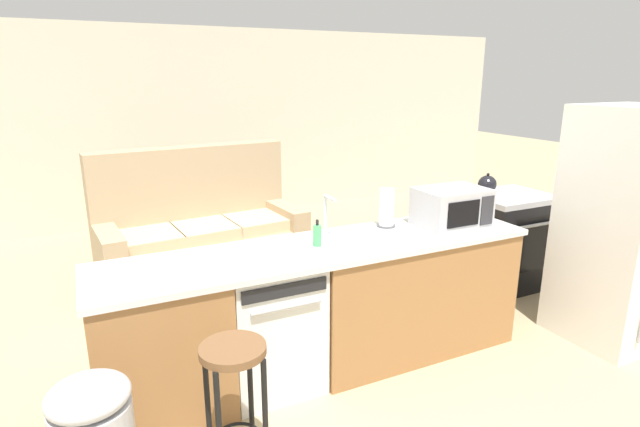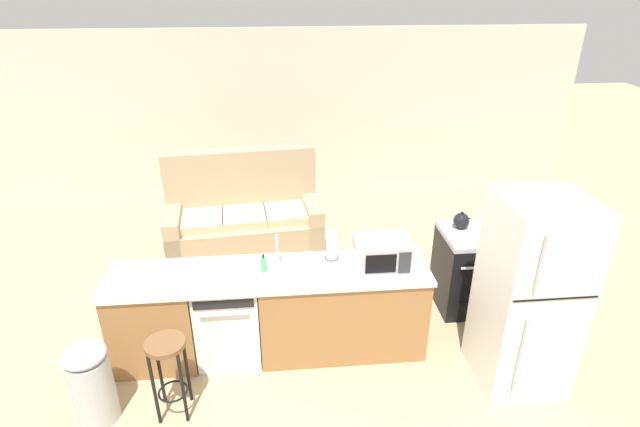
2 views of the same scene
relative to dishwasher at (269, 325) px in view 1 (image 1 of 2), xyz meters
The scene contains 13 objects.
ground_plane 0.49m from the dishwasher, ahead, with size 24.00×24.00×0.00m, color tan.
wall_back 4.33m from the dishwasher, 82.54° to the left, with size 10.00×0.06×2.60m.
kitchen_counter 0.49m from the dishwasher, ahead, with size 2.94×0.66×0.90m.
dishwasher is the anchor object (origin of this frame).
stove_range 2.66m from the dishwasher, 11.91° to the left, with size 0.76×0.68×0.90m.
refrigerator 2.70m from the dishwasher, 11.93° to the right, with size 0.72×0.73×1.77m.
microwave 1.56m from the dishwasher, ahead, with size 0.50×0.37×0.28m.
sink_faucet 0.79m from the dishwasher, 16.78° to the left, with size 0.07×0.18×0.30m.
paper_towel_roll 1.18m from the dishwasher, 10.72° to the left, with size 0.14×0.14×0.28m.
soap_bottle 0.66m from the dishwasher, ahead, with size 0.06×0.06×0.18m.
kettle 2.59m from the dishwasher, 15.58° to the left, with size 0.21×0.17×0.19m.
bar_stool 0.82m from the dishwasher, 121.77° to the right, with size 0.32×0.32×0.74m.
couch 2.19m from the dishwasher, 88.81° to the left, with size 2.08×1.08×1.27m.
Camera 1 is at (-1.22, -2.76, 1.97)m, focal length 28.00 mm.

